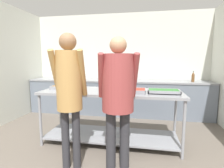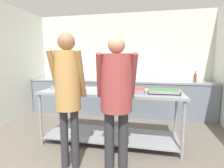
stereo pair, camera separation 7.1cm
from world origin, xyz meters
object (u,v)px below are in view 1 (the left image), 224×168
serving_tray_vegetables (164,91)px  guest_serving_right (69,86)px  serving_tray_roast (65,87)px  sauce_pan (107,87)px  water_bottle (193,77)px  plate_stack (80,90)px  guest_serving_left (118,90)px  serving_tray_greens (132,91)px

serving_tray_vegetables → guest_serving_right: bearing=-147.8°
serving_tray_roast → sauce_pan: 0.76m
serving_tray_vegetables → water_bottle: (0.83, 1.61, 0.09)m
serving_tray_roast → sauce_pan: size_ratio=1.08×
guest_serving_right → water_bottle: guest_serving_right is taller
serving_tray_vegetables → plate_stack: bearing=-174.0°
plate_stack → guest_serving_left: (0.69, -0.50, 0.11)m
guest_serving_right → serving_tray_greens: bearing=45.8°
serving_tray_vegetables → guest_serving_left: bearing=-134.0°
serving_tray_roast → plate_stack: (0.38, -0.25, -0.00)m
serving_tray_greens → guest_serving_right: bearing=-134.2°
serving_tray_roast → sauce_pan: (0.74, 0.16, 0.01)m
serving_tray_roast → serving_tray_greens: 1.21m
sauce_pan → guest_serving_left: size_ratio=0.25×
plate_stack → guest_serving_left: guest_serving_left is taller
sauce_pan → plate_stack: bearing=-131.6°
plate_stack → guest_serving_left: size_ratio=0.13×
serving_tray_greens → water_bottle: 2.10m
guest_serving_right → serving_tray_vegetables: bearing=32.2°
plate_stack → serving_tray_greens: size_ratio=0.53×
serving_tray_roast → guest_serving_right: guest_serving_right is taller
serving_tray_vegetables → guest_serving_left: size_ratio=0.28×
plate_stack → water_bottle: (2.15, 1.75, 0.09)m
serving_tray_roast → serving_tray_greens: same height
serving_tray_greens → serving_tray_roast: bearing=173.7°
guest_serving_left → guest_serving_right: (-0.59, -0.12, 0.05)m
serving_tray_greens → plate_stack: bearing=-171.7°
guest_serving_right → serving_tray_roast: bearing=118.7°
guest_serving_right → plate_stack: bearing=99.2°
plate_stack → serving_tray_roast: bearing=146.3°
guest_serving_right → guest_serving_left: bearing=11.7°
plate_stack → sauce_pan: size_ratio=0.53×
guest_serving_right → sauce_pan: bearing=75.8°
sauce_pan → water_bottle: 2.23m
guest_serving_left → water_bottle: size_ratio=6.62×
plate_stack → guest_serving_right: guest_serving_right is taller
serving_tray_vegetables → water_bottle: size_ratio=1.86×
plate_stack → guest_serving_left: 0.87m
serving_tray_greens → serving_tray_vegetables: (0.49, 0.02, -0.00)m
sauce_pan → guest_serving_left: (0.33, -0.91, 0.10)m
serving_tray_greens → guest_serving_left: (-0.13, -0.62, 0.11)m
plate_stack → water_bottle: size_ratio=0.89×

